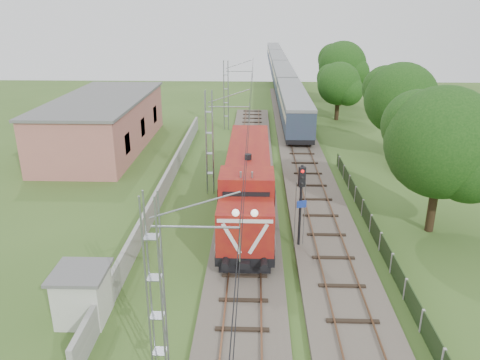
{
  "coord_description": "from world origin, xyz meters",
  "views": [
    {
      "loc": [
        0.5,
        -22.07,
        13.74
      ],
      "look_at": [
        -0.58,
        8.92,
        2.2
      ],
      "focal_mm": 35.0,
      "sensor_mm": 36.0,
      "label": 1
    }
  ],
  "objects_px": {
    "locomotive": "(248,181)",
    "relay_hut": "(83,294)",
    "signal_post": "(301,193)",
    "coach_rake": "(280,69)"
  },
  "relations": [
    {
      "from": "locomotive",
      "to": "coach_rake",
      "type": "xyz_separation_m",
      "value": [
        5.0,
        60.56,
        0.18
      ]
    },
    {
      "from": "locomotive",
      "to": "relay_hut",
      "type": "distance_m",
      "value": 14.48
    },
    {
      "from": "signal_post",
      "to": "relay_hut",
      "type": "xyz_separation_m",
      "value": [
        -10.55,
        -6.95,
        -2.37
      ]
    },
    {
      "from": "locomotive",
      "to": "relay_hut",
      "type": "height_order",
      "value": "locomotive"
    },
    {
      "from": "locomotive",
      "to": "coach_rake",
      "type": "distance_m",
      "value": 60.77
    },
    {
      "from": "signal_post",
      "to": "relay_hut",
      "type": "bearing_deg",
      "value": -146.63
    },
    {
      "from": "signal_post",
      "to": "coach_rake",
      "type": "bearing_deg",
      "value": 88.4
    },
    {
      "from": "locomotive",
      "to": "signal_post",
      "type": "distance_m",
      "value": 6.43
    },
    {
      "from": "coach_rake",
      "to": "relay_hut",
      "type": "bearing_deg",
      "value": -99.64
    },
    {
      "from": "signal_post",
      "to": "relay_hut",
      "type": "relative_size",
      "value": 2.09
    }
  ]
}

